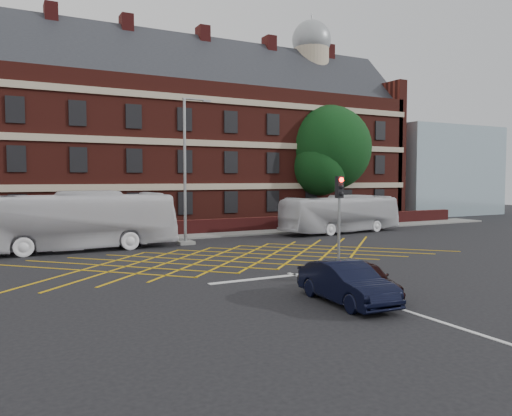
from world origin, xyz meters
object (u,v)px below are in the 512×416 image
utility_cabinet (320,271)px  car_navy (346,283)px  deciduous_tree (328,154)px  street_lamp (186,194)px  bus_left (67,221)px  traffic_light_near (339,234)px  bus_right (341,214)px  car_maroon (364,278)px

utility_cabinet → car_navy: bearing=-111.4°
utility_cabinet → deciduous_tree: bearing=53.4°
deciduous_tree → street_lamp: (-16.88, -8.18, -3.23)m
bus_left → car_navy: bearing=-158.7°
bus_left → traffic_light_near: (9.62, -12.78, 0.04)m
traffic_light_near → utility_cabinet: bearing=-152.9°
bus_right → traffic_light_near: 16.69m
car_navy → car_maroon: (1.23, 0.57, -0.07)m
bus_right → traffic_light_near: traffic_light_near is taller
bus_right → car_navy: (-13.14, -17.49, -0.74)m
bus_left → street_lamp: bearing=-93.3°
car_maroon → deciduous_tree: 29.65m
street_lamp → bus_right: bearing=3.7°
car_maroon → traffic_light_near: size_ratio=0.85×
traffic_light_near → street_lamp: size_ratio=0.46×
bus_right → deciduous_tree: bearing=-33.8°
bus_left → car_maroon: 18.33m
deciduous_tree → utility_cabinet: 27.29m
deciduous_tree → utility_cabinet: size_ratio=13.51×
car_navy → traffic_light_near: traffic_light_near is taller
deciduous_tree → traffic_light_near: bearing=-124.8°
bus_right → street_lamp: street_lamp is taller
car_navy → utility_cabinet: car_navy is taller
bus_left → utility_cabinet: bus_left is taller
traffic_light_near → bus_right: bearing=52.3°
deciduous_tree → bus_right: bearing=-119.1°
car_navy → street_lamp: (0.35, 16.67, 2.50)m
car_maroon → deciduous_tree: deciduous_tree is taller
bus_right → deciduous_tree: deciduous_tree is taller
street_lamp → traffic_light_near: bearing=-78.2°
car_navy → street_lamp: bearing=92.0°
bus_right → car_navy: bus_right is taller
bus_left → traffic_light_near: traffic_light_near is taller
car_maroon → street_lamp: bearing=105.6°
bus_right → traffic_light_near: size_ratio=2.41×
deciduous_tree → street_lamp: 19.04m
bus_right → utility_cabinet: 18.33m
utility_cabinet → street_lamp: bearing=94.4°
car_navy → deciduous_tree: (17.23, 24.85, 5.72)m
car_maroon → bus_left: bearing=128.1°
deciduous_tree → traffic_light_near: (-14.30, -20.57, -4.65)m
traffic_light_near → utility_cabinet: traffic_light_near is taller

